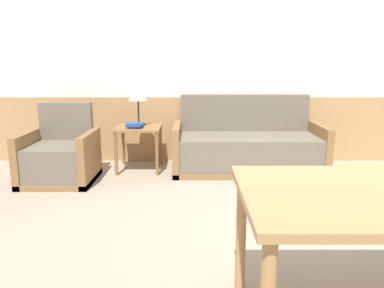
{
  "coord_description": "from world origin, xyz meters",
  "views": [
    {
      "loc": [
        -0.78,
        -2.45,
        1.33
      ],
      "look_at": [
        -0.76,
        0.96,
        0.59
      ],
      "focal_mm": 35.0,
      "sensor_mm": 36.0,
      "label": 1
    }
  ],
  "objects_px": {
    "table_lamp": "(136,95)",
    "couch": "(246,148)",
    "side_table": "(137,134)",
    "armchair": "(58,158)"
  },
  "relations": [
    {
      "from": "armchair",
      "to": "couch",
      "type": "bearing_deg",
      "value": 4.63
    },
    {
      "from": "couch",
      "to": "armchair",
      "type": "height_order",
      "value": "couch"
    },
    {
      "from": "couch",
      "to": "side_table",
      "type": "xyz_separation_m",
      "value": [
        -1.36,
        0.01,
        0.19
      ]
    },
    {
      "from": "armchair",
      "to": "side_table",
      "type": "distance_m",
      "value": 0.98
    },
    {
      "from": "table_lamp",
      "to": "couch",
      "type": "bearing_deg",
      "value": -4.5
    },
    {
      "from": "armchair",
      "to": "table_lamp",
      "type": "distance_m",
      "value": 1.21
    },
    {
      "from": "couch",
      "to": "side_table",
      "type": "distance_m",
      "value": 1.38
    },
    {
      "from": "armchair",
      "to": "table_lamp",
      "type": "xyz_separation_m",
      "value": [
        0.83,
        0.57,
        0.67
      ]
    },
    {
      "from": "side_table",
      "to": "table_lamp",
      "type": "relative_size",
      "value": 1.11
    },
    {
      "from": "side_table",
      "to": "table_lamp",
      "type": "height_order",
      "value": "table_lamp"
    }
  ]
}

